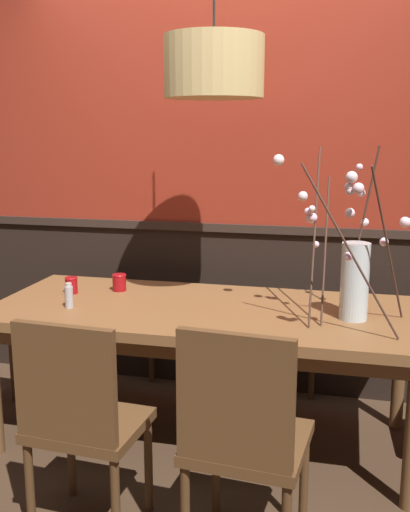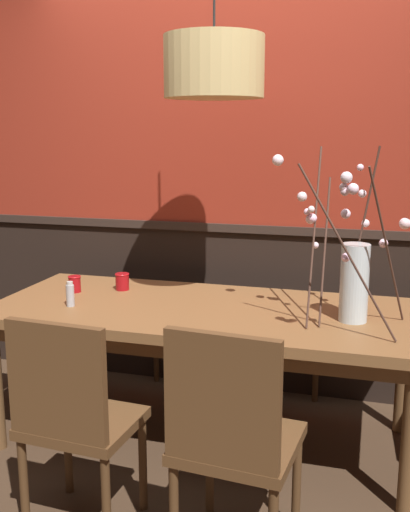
{
  "view_description": "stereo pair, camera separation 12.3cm",
  "coord_description": "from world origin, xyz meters",
  "px_view_note": "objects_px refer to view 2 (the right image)",
  "views": [
    {
      "loc": [
        0.69,
        -2.88,
        1.62
      ],
      "look_at": [
        0.0,
        0.0,
        1.0
      ],
      "focal_mm": 42.26,
      "sensor_mm": 36.0,
      "label": 1
    },
    {
      "loc": [
        0.81,
        -2.85,
        1.62
      ],
      "look_at": [
        0.0,
        0.0,
        1.0
      ],
      "focal_mm": 42.26,
      "sensor_mm": 36.0,
      "label": 2
    }
  ],
  "objects_px": {
    "condiment_bottle": "(70,295)",
    "pendant_lamp": "(214,67)",
    "chair_far_side_right": "(296,305)",
    "chair_near_side_left": "(73,414)",
    "chair_near_side_right": "(232,435)",
    "candle_holder_nearer_edge": "(75,284)",
    "chair_far_side_left": "(193,297)",
    "candle_holder_nearer_center": "(122,282)",
    "dining_table": "(205,322)",
    "vase_with_blossoms": "(352,274)"
  },
  "relations": [
    {
      "from": "chair_near_side_right",
      "to": "candle_holder_nearer_center",
      "type": "height_order",
      "value": "chair_near_side_right"
    },
    {
      "from": "vase_with_blossoms",
      "to": "chair_far_side_left",
      "type": "bearing_deg",
      "value": 138.67
    },
    {
      "from": "vase_with_blossoms",
      "to": "pendant_lamp",
      "type": "xyz_separation_m",
      "value": [
        -0.69,
        0.07,
        0.95
      ]
    },
    {
      "from": "dining_table",
      "to": "candle_holder_nearer_edge",
      "type": "distance_m",
      "value": 0.8
    },
    {
      "from": "condiment_bottle",
      "to": "chair_far_side_left",
      "type": "bearing_deg",
      "value": 72.4
    },
    {
      "from": "dining_table",
      "to": "candle_holder_nearer_center",
      "type": "xyz_separation_m",
      "value": [
        -0.55,
        0.2,
        0.13
      ]
    },
    {
      "from": "vase_with_blossoms",
      "to": "condiment_bottle",
      "type": "distance_m",
      "value": 1.41
    },
    {
      "from": "candle_holder_nearer_edge",
      "to": "condiment_bottle",
      "type": "xyz_separation_m",
      "value": [
        0.11,
        -0.26,
        0.01
      ]
    },
    {
      "from": "chair_far_side_left",
      "to": "pendant_lamp",
      "type": "height_order",
      "value": "pendant_lamp"
    },
    {
      "from": "dining_table",
      "to": "chair_near_side_left",
      "type": "xyz_separation_m",
      "value": [
        -0.29,
        -0.88,
        -0.13
      ]
    },
    {
      "from": "chair_near_side_right",
      "to": "chair_far_side_right",
      "type": "bearing_deg",
      "value": 90.07
    },
    {
      "from": "vase_with_blossoms",
      "to": "condiment_bottle",
      "type": "height_order",
      "value": "vase_with_blossoms"
    },
    {
      "from": "chair_far_side_left",
      "to": "vase_with_blossoms",
      "type": "distance_m",
      "value": 1.48
    },
    {
      "from": "chair_near_side_right",
      "to": "candle_holder_nearer_edge",
      "type": "distance_m",
      "value": 1.53
    },
    {
      "from": "chair_far_side_right",
      "to": "candle_holder_nearer_edge",
      "type": "relative_size",
      "value": 10.37
    },
    {
      "from": "dining_table",
      "to": "vase_with_blossoms",
      "type": "relative_size",
      "value": 2.67
    },
    {
      "from": "chair_near_side_right",
      "to": "condiment_bottle",
      "type": "distance_m",
      "value": 1.29
    },
    {
      "from": "dining_table",
      "to": "condiment_bottle",
      "type": "xyz_separation_m",
      "value": [
        -0.67,
        -0.17,
        0.14
      ]
    },
    {
      "from": "condiment_bottle",
      "to": "pendant_lamp",
      "type": "height_order",
      "value": "pendant_lamp"
    },
    {
      "from": "dining_table",
      "to": "chair_near_side_right",
      "type": "xyz_separation_m",
      "value": [
        0.36,
        -0.9,
        -0.12
      ]
    },
    {
      "from": "chair_near_side_left",
      "to": "pendant_lamp",
      "type": "xyz_separation_m",
      "value": [
        0.33,
        0.9,
        1.39
      ]
    },
    {
      "from": "pendant_lamp",
      "to": "candle_holder_nearer_center",
      "type": "bearing_deg",
      "value": 162.79
    },
    {
      "from": "chair_far_side_right",
      "to": "chair_near_side_left",
      "type": "bearing_deg",
      "value": -110.35
    },
    {
      "from": "chair_near_side_right",
      "to": "candle_holder_nearer_edge",
      "type": "xyz_separation_m",
      "value": [
        -1.14,
        0.99,
        0.24
      ]
    },
    {
      "from": "vase_with_blossoms",
      "to": "condiment_bottle",
      "type": "xyz_separation_m",
      "value": [
        -1.4,
        -0.13,
        -0.17
      ]
    },
    {
      "from": "candle_holder_nearer_edge",
      "to": "pendant_lamp",
      "type": "relative_size",
      "value": 0.11
    },
    {
      "from": "chair_far_side_right",
      "to": "chair_far_side_left",
      "type": "relative_size",
      "value": 1.03
    },
    {
      "from": "chair_near_side_right",
      "to": "pendant_lamp",
      "type": "bearing_deg",
      "value": 109.13
    },
    {
      "from": "chair_far_side_left",
      "to": "pendant_lamp",
      "type": "bearing_deg",
      "value": -66.63
    },
    {
      "from": "chair_near_side_right",
      "to": "chair_far_side_left",
      "type": "relative_size",
      "value": 1.04
    },
    {
      "from": "condiment_bottle",
      "to": "pendant_lamp",
      "type": "distance_m",
      "value": 1.34
    },
    {
      "from": "chair_near_side_left",
      "to": "chair_far_side_left",
      "type": "relative_size",
      "value": 1.0
    },
    {
      "from": "pendant_lamp",
      "to": "vase_with_blossoms",
      "type": "bearing_deg",
      "value": -5.71
    },
    {
      "from": "vase_with_blossoms",
      "to": "chair_far_side_right",
      "type": "bearing_deg",
      "value": 111.91
    },
    {
      "from": "chair_far_side_right",
      "to": "pendant_lamp",
      "type": "relative_size",
      "value": 1.12
    },
    {
      "from": "chair_far_side_left",
      "to": "pendant_lamp",
      "type": "distance_m",
      "value": 1.68
    },
    {
      "from": "chair_far_side_left",
      "to": "candle_holder_nearer_center",
      "type": "relative_size",
      "value": 9.72
    },
    {
      "from": "chair_far_side_right",
      "to": "chair_near_side_left",
      "type": "height_order",
      "value": "chair_far_side_right"
    },
    {
      "from": "vase_with_blossoms",
      "to": "candle_holder_nearer_edge",
      "type": "relative_size",
      "value": 8.86
    },
    {
      "from": "chair_near_side_left",
      "to": "condiment_bottle",
      "type": "bearing_deg",
      "value": 118.12
    },
    {
      "from": "candle_holder_nearer_center",
      "to": "candle_holder_nearer_edge",
      "type": "distance_m",
      "value": 0.26
    },
    {
      "from": "chair_far_side_right",
      "to": "dining_table",
      "type": "bearing_deg",
      "value": -112.16
    },
    {
      "from": "dining_table",
      "to": "condiment_bottle",
      "type": "distance_m",
      "value": 0.71
    },
    {
      "from": "chair_far_side_left",
      "to": "chair_near_side_left",
      "type": "bearing_deg",
      "value": -88.63
    },
    {
      "from": "chair_near_side_left",
      "to": "candle_holder_nearer_edge",
      "type": "distance_m",
      "value": 1.11
    },
    {
      "from": "chair_near_side_left",
      "to": "chair_far_side_left",
      "type": "height_order",
      "value": "same"
    },
    {
      "from": "vase_with_blossoms",
      "to": "candle_holder_nearer_center",
      "type": "relative_size",
      "value": 8.59
    },
    {
      "from": "candle_holder_nearer_edge",
      "to": "chair_far_side_right",
      "type": "bearing_deg",
      "value": 34.66
    },
    {
      "from": "chair_far_side_right",
      "to": "pendant_lamp",
      "type": "bearing_deg",
      "value": -110.53
    },
    {
      "from": "chair_near_side_right",
      "to": "vase_with_blossoms",
      "type": "bearing_deg",
      "value": 66.75
    }
  ]
}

